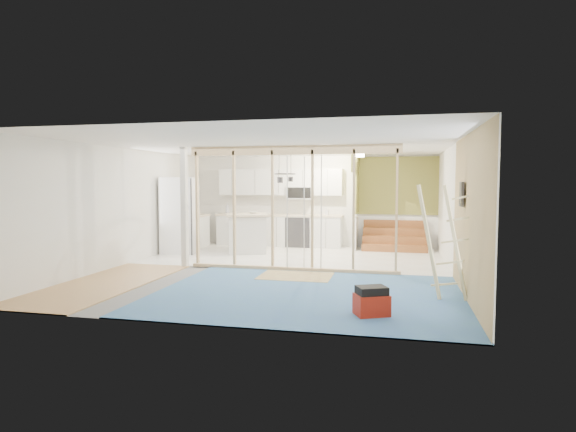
% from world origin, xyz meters
% --- Properties ---
extents(room, '(7.01, 8.01, 2.61)m').
position_xyz_m(room, '(0.00, 0.00, 1.30)').
color(room, slate).
rests_on(room, ground).
extents(floor_overlays, '(7.00, 8.00, 0.03)m').
position_xyz_m(floor_overlays, '(0.07, 0.06, 0.01)').
color(floor_overlays, white).
rests_on(floor_overlays, room).
extents(stud_frame, '(4.66, 0.14, 2.60)m').
position_xyz_m(stud_frame, '(-0.22, -0.00, 1.58)').
color(stud_frame, tan).
rests_on(stud_frame, room).
extents(base_cabinets, '(4.45, 2.24, 0.93)m').
position_xyz_m(base_cabinets, '(-1.61, 3.36, 0.47)').
color(base_cabinets, white).
rests_on(base_cabinets, room).
extents(upper_cabinets, '(3.60, 0.41, 0.85)m').
position_xyz_m(upper_cabinets, '(-0.84, 3.82, 1.82)').
color(upper_cabinets, white).
rests_on(upper_cabinets, room).
extents(green_partition, '(2.25, 1.51, 2.60)m').
position_xyz_m(green_partition, '(2.04, 3.66, 0.94)').
color(green_partition, olive).
rests_on(green_partition, room).
extents(pot_rack, '(0.52, 0.52, 0.72)m').
position_xyz_m(pot_rack, '(-0.31, 1.89, 2.00)').
color(pot_rack, black).
rests_on(pot_rack, room).
extents(sheathing_panel, '(0.02, 4.00, 2.60)m').
position_xyz_m(sheathing_panel, '(3.48, -2.00, 1.30)').
color(sheathing_panel, tan).
rests_on(sheathing_panel, room).
extents(electrical_panel, '(0.04, 0.30, 0.40)m').
position_xyz_m(electrical_panel, '(3.43, -1.40, 1.65)').
color(electrical_panel, '#343438').
rests_on(electrical_panel, room).
extents(ceiling_light, '(0.32, 0.32, 0.08)m').
position_xyz_m(ceiling_light, '(1.40, 3.00, 2.54)').
color(ceiling_light, '#FFEABF').
rests_on(ceiling_light, room).
extents(fridge, '(1.00, 0.97, 1.97)m').
position_xyz_m(fridge, '(-3.07, 1.81, 0.98)').
color(fridge, white).
rests_on(fridge, room).
extents(island, '(1.34, 1.34, 1.03)m').
position_xyz_m(island, '(-1.40, 2.25, 0.51)').
color(island, silver).
rests_on(island, room).
extents(bowl, '(0.28, 0.28, 0.06)m').
position_xyz_m(bowl, '(-1.26, 2.35, 1.06)').
color(bowl, silver).
rests_on(bowl, island).
extents(soap_bottle_a, '(0.13, 0.13, 0.30)m').
position_xyz_m(soap_bottle_a, '(-2.50, 3.79, 1.08)').
color(soap_bottle_a, silver).
rests_on(soap_bottle_a, base_cabinets).
extents(soap_bottle_b, '(0.10, 0.11, 0.19)m').
position_xyz_m(soap_bottle_b, '(0.49, 3.69, 1.02)').
color(soap_bottle_b, silver).
rests_on(soap_bottle_b, base_cabinets).
extents(toolbox, '(0.54, 0.48, 0.42)m').
position_xyz_m(toolbox, '(2.09, -3.07, 0.20)').
color(toolbox, maroon).
rests_on(toolbox, room).
extents(ladder, '(0.94, 0.21, 1.79)m').
position_xyz_m(ladder, '(3.15, -1.86, 0.92)').
color(ladder, '#F0DB92').
rests_on(ladder, room).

